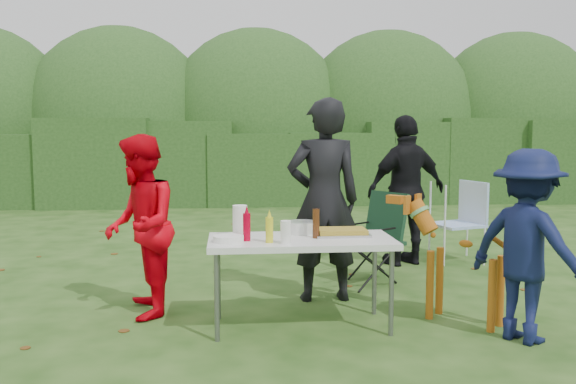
{
  "coord_description": "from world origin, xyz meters",
  "views": [
    {
      "loc": [
        -0.64,
        -5.04,
        1.63
      ],
      "look_at": [
        -0.07,
        0.92,
        1.0
      ],
      "focal_mm": 38.0,
      "sensor_mm": 36.0,
      "label": 1
    }
  ],
  "objects": [
    {
      "name": "ground",
      "position": [
        0.0,
        0.0,
        0.0
      ],
      "size": [
        80.0,
        80.0,
        0.0
      ],
      "primitive_type": "plane",
      "color": "#1E4211"
    },
    {
      "name": "beer_bottle",
      "position": [
        0.05,
        -0.21,
        0.86
      ],
      "size": [
        0.06,
        0.06,
        0.24
      ],
      "primitive_type": "cylinder",
      "color": "#47230F",
      "rests_on": "folding_table"
    },
    {
      "name": "lawn_chair",
      "position": [
        2.12,
        2.11,
        0.49
      ],
      "size": [
        0.73,
        0.73,
        0.99
      ],
      "primitive_type": null,
      "rotation": [
        0.0,
        0.0,
        3.45
      ],
      "color": "#4D87E5",
      "rests_on": "ground"
    },
    {
      "name": "cup_stack",
      "position": [
        -0.22,
        -0.42,
        0.83
      ],
      "size": [
        0.08,
        0.08,
        0.18
      ],
      "primitive_type": "cylinder",
      "color": "white",
      "rests_on": "folding_table"
    },
    {
      "name": "person_cook",
      "position": [
        0.23,
        0.58,
        0.95
      ],
      "size": [
        0.72,
        0.49,
        1.91
      ],
      "primitive_type": "imported",
      "rotation": [
        0.0,
        0.0,
        3.19
      ],
      "color": "black",
      "rests_on": "ground"
    },
    {
      "name": "paper_towel_roll",
      "position": [
        -0.57,
        -0.08,
        0.87
      ],
      "size": [
        0.12,
        0.12,
        0.26
      ],
      "primitive_type": "cylinder",
      "color": "white",
      "rests_on": "folding_table"
    },
    {
      "name": "pasta_bowl",
      "position": [
        -0.04,
        0.04,
        0.79
      ],
      "size": [
        0.26,
        0.26,
        0.1
      ],
      "primitive_type": "cylinder",
      "color": "silver",
      "rests_on": "folding_table"
    },
    {
      "name": "ketchup_bottle",
      "position": [
        -0.52,
        -0.27,
        0.85
      ],
      "size": [
        0.06,
        0.06,
        0.22
      ],
      "primitive_type": "cylinder",
      "color": "#A6001B",
      "rests_on": "folding_table"
    },
    {
      "name": "dog",
      "position": [
        1.31,
        -0.21,
        0.51
      ],
      "size": [
        1.07,
        1.06,
        1.02
      ],
      "primitive_type": null,
      "rotation": [
        0.0,
        0.0,
        2.36
      ],
      "color": "#A65714",
      "rests_on": "ground"
    },
    {
      "name": "plate_stack",
      "position": [
        -0.66,
        -0.3,
        0.77
      ],
      "size": [
        0.24,
        0.24,
        0.05
      ],
      "primitive_type": "cylinder",
      "color": "white",
      "rests_on": "folding_table"
    },
    {
      "name": "food_tray",
      "position": [
        0.28,
        -0.1,
        0.75
      ],
      "size": [
        0.45,
        0.3,
        0.02
      ],
      "primitive_type": "cube",
      "color": "#B7B7BA",
      "rests_on": "folding_table"
    },
    {
      "name": "child",
      "position": [
        1.61,
        -0.67,
        0.74
      ],
      "size": [
        0.98,
        1.1,
        1.48
      ],
      "primitive_type": "imported",
      "rotation": [
        0.0,
        0.0,
        2.15
      ],
      "color": "#0E153D",
      "rests_on": "ground"
    },
    {
      "name": "folding_table",
      "position": [
        -0.07,
        -0.2,
        0.69
      ],
      "size": [
        1.5,
        0.7,
        0.74
      ],
      "color": "silver",
      "rests_on": "ground"
    },
    {
      "name": "shrub_backdrop",
      "position": [
        0.0,
        9.6,
        1.6
      ],
      "size": [
        20.0,
        2.6,
        3.2
      ],
      "primitive_type": "ellipsoid",
      "color": "#3D6628",
      "rests_on": "ground"
    },
    {
      "name": "focaccia_bread",
      "position": [
        0.28,
        -0.1,
        0.78
      ],
      "size": [
        0.4,
        0.26,
        0.04
      ],
      "primitive_type": "cube",
      "color": "#A58A29",
      "rests_on": "food_tray"
    },
    {
      "name": "person_black_puffy",
      "position": [
        1.45,
        1.99,
        0.89
      ],
      "size": [
        1.13,
        0.75,
        1.79
      ],
      "primitive_type": "imported",
      "rotation": [
        0.0,
        0.0,
        3.47
      ],
      "color": "black",
      "rests_on": "ground"
    },
    {
      "name": "camping_chair",
      "position": [
        0.85,
        1.19,
        0.48
      ],
      "size": [
        0.83,
        0.83,
        0.96
      ],
      "primitive_type": null,
      "rotation": [
        0.0,
        0.0,
        3.74
      ],
      "color": "#153621",
      "rests_on": "ground"
    },
    {
      "name": "hedge_row",
      "position": [
        0.0,
        8.0,
        0.85
      ],
      "size": [
        22.0,
        1.4,
        1.7
      ],
      "primitive_type": "cube",
      "color": "#23471C",
      "rests_on": "ground"
    },
    {
      "name": "person_red_jacket",
      "position": [
        -1.42,
        0.23,
        0.79
      ],
      "size": [
        0.7,
        0.85,
        1.58
      ],
      "primitive_type": "imported",
      "rotation": [
        0.0,
        0.0,
        -1.43
      ],
      "color": "red",
      "rests_on": "ground"
    },
    {
      "name": "mustard_bottle",
      "position": [
        -0.34,
        -0.36,
        0.84
      ],
      "size": [
        0.06,
        0.06,
        0.2
      ],
      "primitive_type": "cylinder",
      "color": "yellow",
      "rests_on": "folding_table"
    }
  ]
}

